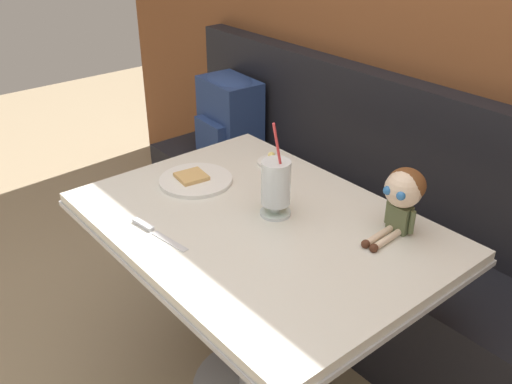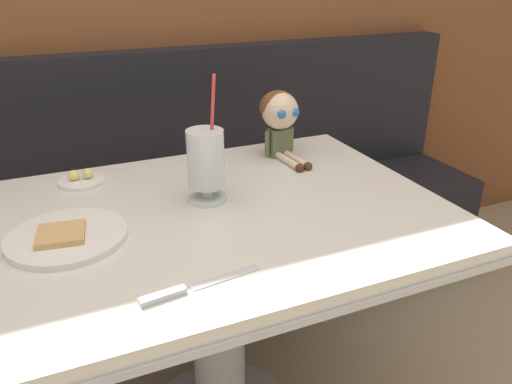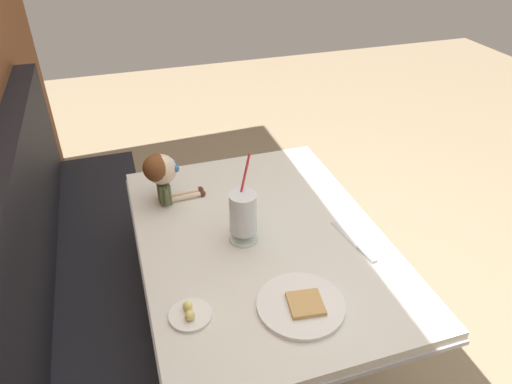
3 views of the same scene
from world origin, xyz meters
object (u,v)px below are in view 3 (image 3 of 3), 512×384
Objects in this scene: toast_plate at (301,305)px; milkshake_glass at (243,215)px; butter_knife at (360,248)px; butter_saucer at (190,314)px; seated_doll at (161,172)px.

toast_plate is 0.36m from milkshake_glass.
toast_plate is 0.33m from butter_knife.
butter_saucer is 0.54× the size of seated_doll.
seated_doll reaches higher than butter_knife.
butter_knife is at bearing -115.43° from milkshake_glass.
toast_plate is 2.08× the size of butter_saucer.
butter_knife is (0.11, -0.58, -0.00)m from butter_saucer.
milkshake_glass is 0.37m from seated_doll.
milkshake_glass is 0.40m from butter_knife.
seated_doll is (0.58, -0.02, 0.12)m from butter_saucer.
toast_plate is 0.71m from seated_doll.
butter_knife is at bearing -58.28° from toast_plate.
butter_saucer is 0.59m from seated_doll.
toast_plate is at bearing -155.93° from seated_doll.
milkshake_glass reaches higher than butter_knife.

